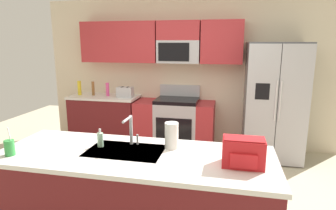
{
  "coord_description": "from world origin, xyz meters",
  "views": [
    {
      "loc": [
        0.77,
        -2.96,
        1.85
      ],
      "look_at": [
        -0.01,
        0.6,
        1.05
      ],
      "focal_mm": 30.73,
      "sensor_mm": 36.0,
      "label": 1
    }
  ],
  "objects_px": {
    "pepper_mill": "(93,88)",
    "paper_towel_roll": "(172,136)",
    "bottle_pink": "(108,89)",
    "soap_dispenser": "(100,139)",
    "refrigerator": "(274,102)",
    "bottle_yellow": "(79,88)",
    "toaster": "(125,92)",
    "backpack": "(243,152)",
    "drink_cup_green": "(10,148)",
    "sink_faucet": "(131,128)",
    "range_oven": "(175,124)"
  },
  "relations": [
    {
      "from": "pepper_mill",
      "to": "paper_towel_roll",
      "type": "height_order",
      "value": "pepper_mill"
    },
    {
      "from": "bottle_pink",
      "to": "soap_dispenser",
      "type": "relative_size",
      "value": 1.4
    },
    {
      "from": "refrigerator",
      "to": "bottle_yellow",
      "type": "distance_m",
      "value": 3.39
    },
    {
      "from": "toaster",
      "to": "backpack",
      "type": "relative_size",
      "value": 0.87
    },
    {
      "from": "bottle_pink",
      "to": "toaster",
      "type": "bearing_deg",
      "value": -6.71
    },
    {
      "from": "drink_cup_green",
      "to": "backpack",
      "type": "bearing_deg",
      "value": 5.94
    },
    {
      "from": "sink_faucet",
      "to": "drink_cup_green",
      "type": "relative_size",
      "value": 1.11
    },
    {
      "from": "bottle_pink",
      "to": "soap_dispenser",
      "type": "xyz_separation_m",
      "value": [
        1.0,
        -2.42,
        -0.05
      ]
    },
    {
      "from": "range_oven",
      "to": "drink_cup_green",
      "type": "distance_m",
      "value": 2.98
    },
    {
      "from": "soap_dispenser",
      "to": "drink_cup_green",
      "type": "bearing_deg",
      "value": -151.53
    },
    {
      "from": "bottle_yellow",
      "to": "sink_faucet",
      "type": "distance_m",
      "value": 2.94
    },
    {
      "from": "pepper_mill",
      "to": "backpack",
      "type": "height_order",
      "value": "pepper_mill"
    },
    {
      "from": "sink_faucet",
      "to": "backpack",
      "type": "relative_size",
      "value": 0.88
    },
    {
      "from": "soap_dispenser",
      "to": "toaster",
      "type": "bearing_deg",
      "value": 105.28
    },
    {
      "from": "toaster",
      "to": "soap_dispenser",
      "type": "xyz_separation_m",
      "value": [
        0.65,
        -2.38,
        -0.02
      ]
    },
    {
      "from": "range_oven",
      "to": "paper_towel_roll",
      "type": "distance_m",
      "value": 2.44
    },
    {
      "from": "bottle_yellow",
      "to": "backpack",
      "type": "relative_size",
      "value": 0.81
    },
    {
      "from": "bottle_yellow",
      "to": "drink_cup_green",
      "type": "height_order",
      "value": "bottle_yellow"
    },
    {
      "from": "drink_cup_green",
      "to": "paper_towel_roll",
      "type": "distance_m",
      "value": 1.4
    },
    {
      "from": "sink_faucet",
      "to": "paper_towel_roll",
      "type": "bearing_deg",
      "value": 0.78
    },
    {
      "from": "toaster",
      "to": "pepper_mill",
      "type": "bearing_deg",
      "value": 175.49
    },
    {
      "from": "bottle_pink",
      "to": "sink_faucet",
      "type": "distance_m",
      "value": 2.65
    },
    {
      "from": "paper_towel_roll",
      "to": "backpack",
      "type": "xyz_separation_m",
      "value": [
        0.62,
        -0.26,
        -0.0
      ]
    },
    {
      "from": "pepper_mill",
      "to": "sink_faucet",
      "type": "relative_size",
      "value": 0.9
    },
    {
      "from": "toaster",
      "to": "bottle_pink",
      "type": "bearing_deg",
      "value": 173.29
    },
    {
      "from": "sink_faucet",
      "to": "backpack",
      "type": "distance_m",
      "value": 1.04
    },
    {
      "from": "bottle_pink",
      "to": "backpack",
      "type": "xyz_separation_m",
      "value": [
        2.27,
        -2.58,
        -0.0
      ]
    },
    {
      "from": "range_oven",
      "to": "pepper_mill",
      "type": "xyz_separation_m",
      "value": [
        -1.52,
        -0.0,
        0.58
      ]
    },
    {
      "from": "range_oven",
      "to": "bottle_yellow",
      "type": "xyz_separation_m",
      "value": [
        -1.78,
        -0.02,
        0.59
      ]
    },
    {
      "from": "bottle_pink",
      "to": "paper_towel_roll",
      "type": "bearing_deg",
      "value": -54.54
    },
    {
      "from": "toaster",
      "to": "range_oven",
      "type": "bearing_deg",
      "value": 3.4
    },
    {
      "from": "toaster",
      "to": "bottle_pink",
      "type": "distance_m",
      "value": 0.35
    },
    {
      "from": "pepper_mill",
      "to": "backpack",
      "type": "relative_size",
      "value": 0.79
    },
    {
      "from": "pepper_mill",
      "to": "paper_towel_roll",
      "type": "xyz_separation_m",
      "value": [
        1.94,
        -2.33,
        -0.01
      ]
    },
    {
      "from": "backpack",
      "to": "paper_towel_roll",
      "type": "bearing_deg",
      "value": 157.38
    },
    {
      "from": "range_oven",
      "to": "toaster",
      "type": "height_order",
      "value": "range_oven"
    },
    {
      "from": "pepper_mill",
      "to": "paper_towel_roll",
      "type": "relative_size",
      "value": 1.05
    },
    {
      "from": "soap_dispenser",
      "to": "backpack",
      "type": "xyz_separation_m",
      "value": [
        1.27,
        -0.16,
        0.05
      ]
    },
    {
      "from": "sink_faucet",
      "to": "soap_dispenser",
      "type": "height_order",
      "value": "sink_faucet"
    },
    {
      "from": "bottle_yellow",
      "to": "soap_dispenser",
      "type": "relative_size",
      "value": 1.53
    },
    {
      "from": "refrigerator",
      "to": "backpack",
      "type": "height_order",
      "value": "refrigerator"
    },
    {
      "from": "toaster",
      "to": "backpack",
      "type": "distance_m",
      "value": 3.18
    },
    {
      "from": "bottle_pink",
      "to": "drink_cup_green",
      "type": "distance_m",
      "value": 2.8
    },
    {
      "from": "refrigerator",
      "to": "bottle_pink",
      "type": "distance_m",
      "value": 2.84
    },
    {
      "from": "sink_faucet",
      "to": "drink_cup_green",
      "type": "bearing_deg",
      "value": -153.88
    },
    {
      "from": "bottle_pink",
      "to": "bottle_yellow",
      "type": "height_order",
      "value": "bottle_yellow"
    },
    {
      "from": "refrigerator",
      "to": "paper_towel_roll",
      "type": "bearing_deg",
      "value": -117.74
    },
    {
      "from": "range_oven",
      "to": "backpack",
      "type": "xyz_separation_m",
      "value": [
        1.04,
        -2.59,
        0.57
      ]
    },
    {
      "from": "drink_cup_green",
      "to": "paper_towel_roll",
      "type": "xyz_separation_m",
      "value": [
        1.32,
        0.46,
        0.05
      ]
    },
    {
      "from": "pepper_mill",
      "to": "backpack",
      "type": "bearing_deg",
      "value": -45.31
    }
  ]
}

